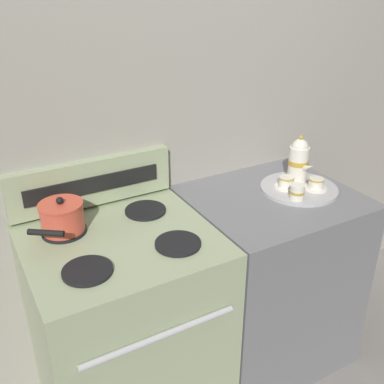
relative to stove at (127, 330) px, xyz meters
The scene contains 11 objects.
ground_plane 0.58m from the stove, ahead, with size 6.00×6.00×0.00m, color gray.
wall_back 0.82m from the stove, 43.38° to the left, with size 6.00×0.05×2.20m.
stove is the anchor object (origin of this frame).
control_panel 0.63m from the stove, 90.00° to the left, with size 0.69×0.05×0.20m.
side_counter 0.72m from the stove, ahead, with size 0.72×0.64×0.89m.
saucepan 0.56m from the stove, 140.12° to the left, with size 0.23×0.25×0.14m.
serving_tray 0.97m from the stove, ahead, with size 0.35×0.35×0.01m.
teapot 1.07m from the stove, ahead, with size 0.09×0.15×0.22m.
teacup_left 1.04m from the stove, ahead, with size 0.10×0.10×0.05m.
teacup_right 0.94m from the stove, ahead, with size 0.10×0.10×0.05m.
creamer_jug 0.92m from the stove, ahead, with size 0.06×0.06×0.07m.
Camera 1 is at (-0.83, -1.37, 1.79)m, focal length 42.00 mm.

